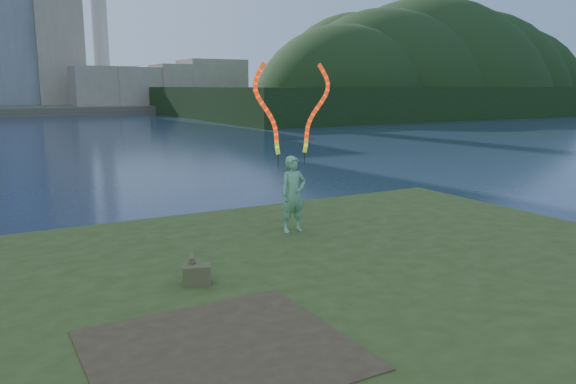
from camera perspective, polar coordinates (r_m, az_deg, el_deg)
ground at (r=11.27m, az=-2.70°, el=-10.62°), size 320.00×320.00×0.00m
grassy_knoll at (r=9.30m, az=3.85°, el=-13.13°), size 20.00×18.00×0.80m
dirt_patch at (r=7.44m, az=-6.92°, el=-15.57°), size 3.20×3.00×0.02m
far_shore at (r=104.55m, az=-27.13°, el=7.60°), size 320.00×40.00×1.20m
wooded_hill at (r=94.63m, az=13.48°, el=8.00°), size 78.00×50.00×63.00m
woman_with_ribbons at (r=12.72m, az=0.49°, el=2.11°), size 2.10×0.43×4.12m
canvas_bag at (r=9.70m, az=-9.29°, el=-8.16°), size 0.54×0.60×0.44m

